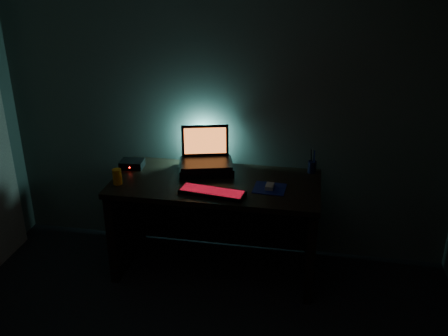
% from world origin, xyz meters
% --- Properties ---
extents(room, '(3.50, 4.00, 2.50)m').
position_xyz_m(room, '(0.00, 0.00, 1.25)').
color(room, black).
rests_on(room, ground).
extents(desk, '(1.50, 0.70, 0.75)m').
position_xyz_m(desk, '(0.00, 1.67, 0.49)').
color(desk, black).
rests_on(desk, ground).
extents(riser, '(0.46, 0.39, 0.06)m').
position_xyz_m(riser, '(-0.11, 1.79, 0.78)').
color(riser, black).
rests_on(riser, desk).
extents(laptop, '(0.43, 0.37, 0.26)m').
position_xyz_m(laptop, '(-0.12, 1.84, 0.87)').
color(laptop, black).
rests_on(laptop, riser).
extents(keyboard, '(0.47, 0.21, 0.03)m').
position_xyz_m(keyboard, '(0.02, 1.41, 0.76)').
color(keyboard, black).
rests_on(keyboard, desk).
extents(mousepad, '(0.23, 0.21, 0.00)m').
position_xyz_m(mousepad, '(0.40, 1.57, 0.75)').
color(mousepad, '#0C1558').
rests_on(mousepad, desk).
extents(mouse, '(0.06, 0.09, 0.03)m').
position_xyz_m(mouse, '(0.40, 1.57, 0.77)').
color(mouse, gray).
rests_on(mouse, mousepad).
extents(pen_cup, '(0.07, 0.07, 0.09)m').
position_xyz_m(pen_cup, '(0.68, 1.90, 0.79)').
color(pen_cup, black).
rests_on(pen_cup, desk).
extents(juice_glass, '(0.08, 0.08, 0.11)m').
position_xyz_m(juice_glass, '(-0.68, 1.45, 0.81)').
color(juice_glass, orange).
rests_on(juice_glass, desk).
extents(router, '(0.18, 0.15, 0.06)m').
position_xyz_m(router, '(-0.68, 1.75, 0.78)').
color(router, black).
rests_on(router, desk).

